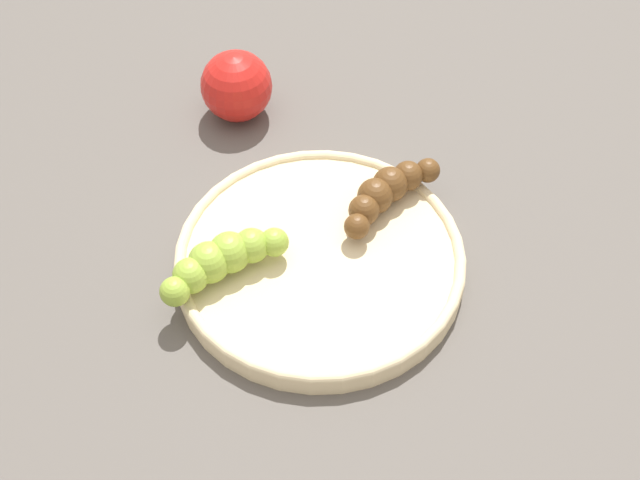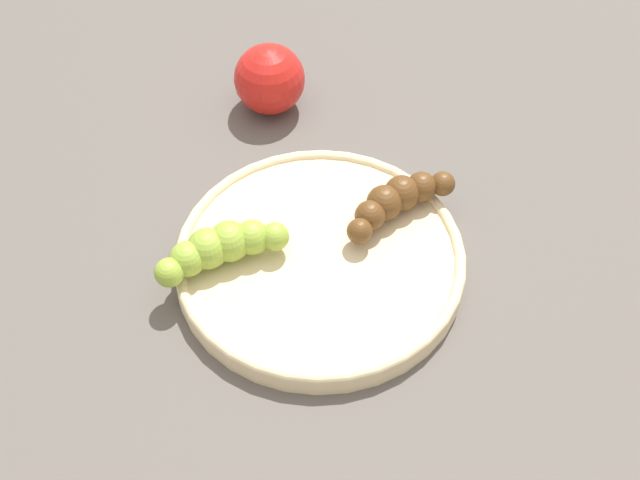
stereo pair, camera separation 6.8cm
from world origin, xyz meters
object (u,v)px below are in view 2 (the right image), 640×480
at_px(fruit_bowl, 320,259).
at_px(banana_overripe, 396,201).
at_px(apple_red, 269,79).
at_px(banana_green, 220,247).

relative_size(fruit_bowl, banana_overripe, 2.42).
xyz_separation_m(banana_overripe, apple_red, (-0.17, 0.10, 0.00)).
height_order(fruit_bowl, apple_red, apple_red).
height_order(banana_green, apple_red, apple_red).
bearing_deg(banana_green, apple_red, -32.62).
bearing_deg(fruit_bowl, apple_red, 127.40).
distance_m(banana_green, apple_red, 0.22).
distance_m(fruit_bowl, banana_overripe, 0.08).
relative_size(banana_overripe, banana_green, 1.11).
bearing_deg(banana_green, fruit_bowl, -109.01).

